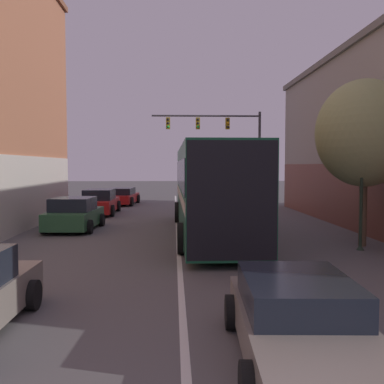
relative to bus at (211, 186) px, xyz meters
The scene contains 9 objects.
lane_center_line 2.38m from the bus, 167.38° to the left, with size 0.14×46.11×0.01m.
bus is the anchor object (origin of this frame).
hatchback_foreground 11.82m from the bus, 88.54° to the right, with size 2.10×4.26×1.17m.
parked_car_left_near 6.14m from the bus, 164.72° to the left, with size 2.21×3.90×1.42m.
parked_car_left_far 9.89m from the bus, 125.64° to the left, with size 1.96×4.56×1.44m.
parked_car_left_distant 15.17m from the bus, 109.96° to the left, with size 2.31×4.40×1.20m.
traffic_signal_gantry 13.79m from the bus, 81.31° to the left, with size 7.60×0.36×6.53m.
street_lamp 5.88m from the bus, 36.83° to the right, with size 0.38×0.38×4.01m.
street_tree_near 6.07m from the bus, 28.70° to the right, with size 3.33×3.00×5.73m.
Camera 1 is at (-0.16, -1.17, 2.78)m, focal length 42.00 mm.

